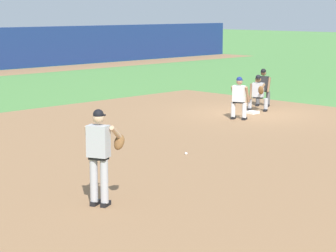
{
  "coord_description": "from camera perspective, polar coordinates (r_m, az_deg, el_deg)",
  "views": [
    {
      "loc": [
        -18.56,
        -14.28,
        3.67
      ],
      "look_at": [
        -7.72,
        -3.44,
        0.95
      ],
      "focal_mm": 70.0,
      "sensor_mm": 36.0,
      "label": 1
    }
  ],
  "objects": [
    {
      "name": "infield_dirt_patch",
      "position": [
        17.98,
        2.76,
        -1.7
      ],
      "size": [
        18.0,
        18.0,
        0.01
      ],
      "primitive_type": "cube",
      "color": "#936B47",
      "rests_on": "ground"
    },
    {
      "name": "first_base_bag",
      "position": [
        23.69,
        7.35,
        1.19
      ],
      "size": [
        0.38,
        0.38,
        0.09
      ],
      "primitive_type": "cube",
      "color": "white",
      "rests_on": "ground"
    },
    {
      "name": "pitcher",
      "position": [
        12.32,
        -5.92,
        -2.21
      ],
      "size": [
        0.82,
        0.59,
        1.86
      ],
      "color": "black",
      "rests_on": "ground"
    },
    {
      "name": "ground_plane",
      "position": [
        23.7,
        7.35,
        1.08
      ],
      "size": [
        160.0,
        160.0,
        0.0
      ],
      "primitive_type": "plane",
      "color": "#518942"
    },
    {
      "name": "baserunner",
      "position": [
        22.24,
        6.21,
        2.58
      ],
      "size": [
        0.57,
        0.66,
        1.46
      ],
      "color": "black",
      "rests_on": "ground"
    },
    {
      "name": "first_baseman",
      "position": [
        24.19,
        7.85,
        3.0
      ],
      "size": [
        0.84,
        0.98,
        1.34
      ],
      "color": "black",
      "rests_on": "ground"
    },
    {
      "name": "umpire",
      "position": [
        25.47,
        8.28,
        3.48
      ],
      "size": [
        0.6,
        0.67,
        1.46
      ],
      "color": "black",
      "rests_on": "ground"
    },
    {
      "name": "baseball",
      "position": [
        16.8,
        1.59,
        -2.41
      ],
      "size": [
        0.07,
        0.07,
        0.07
      ],
      "primitive_type": "sphere",
      "color": "white",
      "rests_on": "ground"
    }
  ]
}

